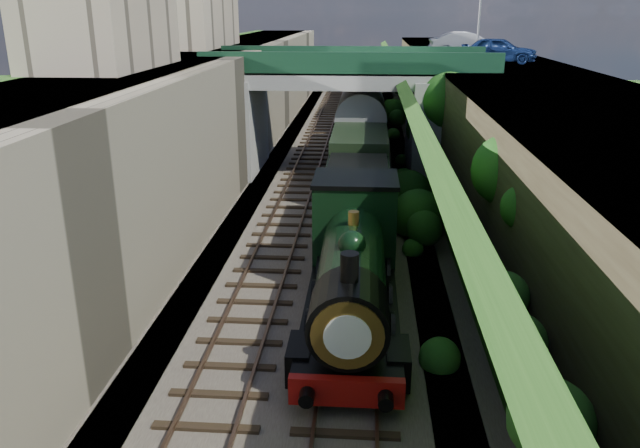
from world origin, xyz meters
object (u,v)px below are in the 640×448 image
(lamppost, at_px, (481,6))
(car_silver, at_px, (467,44))
(road_bridge, at_px, (357,106))
(car_blue, at_px, (499,50))
(tree, at_px, (448,101))
(tender, at_px, (357,206))
(locomotive, at_px, (352,270))

(lamppost, distance_m, car_silver, 4.03)
(lamppost, bearing_deg, road_bridge, -143.96)
(car_blue, relative_size, car_silver, 0.88)
(lamppost, height_order, car_blue, lamppost)
(road_bridge, relative_size, car_blue, 3.55)
(tree, xyz_separation_m, tender, (-4.71, -9.80, -3.03))
(tree, bearing_deg, car_blue, 57.08)
(car_silver, bearing_deg, tender, 160.68)
(tree, relative_size, lamppost, 1.10)
(road_bridge, distance_m, tender, 11.93)
(lamppost, height_order, car_silver, lamppost)
(road_bridge, distance_m, car_blue, 9.68)
(tree, bearing_deg, car_silver, 77.41)
(car_blue, relative_size, tender, 0.75)
(locomotive, bearing_deg, car_blue, 69.97)
(road_bridge, bearing_deg, tree, -20.69)
(road_bridge, relative_size, locomotive, 1.56)
(road_bridge, bearing_deg, car_blue, 22.81)
(road_bridge, bearing_deg, locomotive, -89.23)
(lamppost, bearing_deg, tender, -112.99)
(tender, bearing_deg, lamppost, 67.01)
(road_bridge, height_order, tree, road_bridge)
(lamppost, bearing_deg, car_blue, -63.15)
(lamppost, relative_size, tender, 1.00)
(car_silver, bearing_deg, car_blue, -167.06)
(road_bridge, distance_m, locomotive, 19.16)
(car_silver, bearing_deg, locomotive, 165.54)
(locomotive, bearing_deg, lamppost, 73.47)
(tree, height_order, lamppost, lamppost)
(lamppost, distance_m, locomotive, 26.70)
(car_blue, height_order, tender, car_blue)
(car_blue, height_order, car_silver, car_silver)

